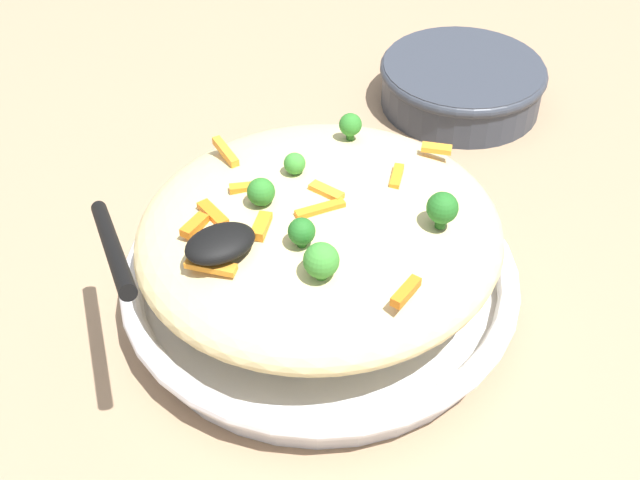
# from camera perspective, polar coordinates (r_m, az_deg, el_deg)

# --- Properties ---
(ground_plane) EXTENTS (2.40, 2.40, 0.00)m
(ground_plane) POSITION_cam_1_polar(r_m,az_deg,el_deg) (0.75, 0.00, -4.07)
(ground_plane) COLOR #9E7F60
(serving_bowl) EXTENTS (0.35, 0.35, 0.04)m
(serving_bowl) POSITION_cam_1_polar(r_m,az_deg,el_deg) (0.74, 0.00, -2.78)
(serving_bowl) COLOR silver
(serving_bowl) RESTS_ON ground_plane
(pasta_mound) EXTENTS (0.31, 0.30, 0.08)m
(pasta_mound) POSITION_cam_1_polar(r_m,az_deg,el_deg) (0.70, 0.00, 0.51)
(pasta_mound) COLOR #DBC689
(pasta_mound) RESTS_ON serving_bowl
(carrot_piece_0) EXTENTS (0.01, 0.03, 0.01)m
(carrot_piece_0) POSITION_cam_1_polar(r_m,az_deg,el_deg) (0.67, -7.36, 1.81)
(carrot_piece_0) COLOR orange
(carrot_piece_0) RESTS_ON pasta_mound
(carrot_piece_1) EXTENTS (0.04, 0.01, 0.01)m
(carrot_piece_1) POSITION_cam_1_polar(r_m,az_deg,el_deg) (0.66, 0.01, 2.15)
(carrot_piece_1) COLOR orange
(carrot_piece_1) RESTS_ON pasta_mound
(carrot_piece_2) EXTENTS (0.03, 0.03, 0.01)m
(carrot_piece_2) POSITION_cam_1_polar(r_m,az_deg,el_deg) (0.70, 5.28, 4.35)
(carrot_piece_2) COLOR orange
(carrot_piece_2) RESTS_ON pasta_mound
(carrot_piece_3) EXTENTS (0.03, 0.02, 0.01)m
(carrot_piece_3) POSITION_cam_1_polar(r_m,az_deg,el_deg) (0.69, -5.07, 3.61)
(carrot_piece_3) COLOR orange
(carrot_piece_3) RESTS_ON pasta_mound
(carrot_piece_4) EXTENTS (0.02, 0.03, 0.01)m
(carrot_piece_4) POSITION_cam_1_polar(r_m,az_deg,el_deg) (0.67, 0.56, 3.18)
(carrot_piece_4) COLOR orange
(carrot_piece_4) RESTS_ON pasta_mound
(carrot_piece_5) EXTENTS (0.03, 0.04, 0.01)m
(carrot_piece_5) POSITION_cam_1_polar(r_m,az_deg,el_deg) (0.63, -7.50, -1.79)
(carrot_piece_5) COLOR orange
(carrot_piece_5) RESTS_ON pasta_mound
(carrot_piece_6) EXTENTS (0.01, 0.04, 0.01)m
(carrot_piece_6) POSITION_cam_1_polar(r_m,az_deg,el_deg) (0.74, -6.49, 6.03)
(carrot_piece_6) COLOR orange
(carrot_piece_6) RESTS_ON pasta_mound
(carrot_piece_7) EXTENTS (0.03, 0.03, 0.01)m
(carrot_piece_7) POSITION_cam_1_polar(r_m,az_deg,el_deg) (0.74, 8.00, 6.24)
(carrot_piece_7) COLOR orange
(carrot_piece_7) RESTS_ON pasta_mound
(carrot_piece_8) EXTENTS (0.03, 0.03, 0.01)m
(carrot_piece_8) POSITION_cam_1_polar(r_m,az_deg,el_deg) (0.65, -4.04, 0.96)
(carrot_piece_8) COLOR orange
(carrot_piece_8) RESTS_ON pasta_mound
(carrot_piece_9) EXTENTS (0.03, 0.02, 0.01)m
(carrot_piece_9) POSITION_cam_1_polar(r_m,az_deg,el_deg) (0.66, -8.60, 0.99)
(carrot_piece_9) COLOR orange
(carrot_piece_9) RESTS_ON pasta_mound
(carrot_piece_10) EXTENTS (0.03, 0.02, 0.01)m
(carrot_piece_10) POSITION_cam_1_polar(r_m,az_deg,el_deg) (0.60, 5.91, -3.55)
(carrot_piece_10) COLOR orange
(carrot_piece_10) RESTS_ON pasta_mound
(broccoli_floret_0) EXTENTS (0.03, 0.03, 0.03)m
(broccoli_floret_0) POSITION_cam_1_polar(r_m,az_deg,el_deg) (0.65, 8.38, 2.16)
(broccoli_floret_0) COLOR #205B1C
(broccoli_floret_0) RESTS_ON pasta_mound
(broccoli_floret_1) EXTENTS (0.03, 0.03, 0.03)m
(broccoli_floret_1) POSITION_cam_1_polar(r_m,az_deg,el_deg) (0.60, 0.09, -1.43)
(broccoli_floret_1) COLOR #377928
(broccoli_floret_1) RESTS_ON pasta_mound
(broccoli_floret_2) EXTENTS (0.02, 0.02, 0.02)m
(broccoli_floret_2) POSITION_cam_1_polar(r_m,az_deg,el_deg) (0.69, -1.89, 5.19)
(broccoli_floret_2) COLOR #377928
(broccoli_floret_2) RESTS_ON pasta_mound
(broccoli_floret_3) EXTENTS (0.02, 0.02, 0.03)m
(broccoli_floret_3) POSITION_cam_1_polar(r_m,az_deg,el_deg) (0.62, -1.27, 0.56)
(broccoli_floret_3) COLOR #205B1C
(broccoli_floret_3) RESTS_ON pasta_mound
(broccoli_floret_4) EXTENTS (0.02, 0.02, 0.03)m
(broccoli_floret_4) POSITION_cam_1_polar(r_m,az_deg,el_deg) (0.66, -4.06, 3.29)
(broccoli_floret_4) COLOR #296820
(broccoli_floret_4) RESTS_ON pasta_mound
(broccoli_floret_5) EXTENTS (0.02, 0.02, 0.03)m
(broccoli_floret_5) POSITION_cam_1_polar(r_m,az_deg,el_deg) (0.75, 2.10, 7.88)
(broccoli_floret_5) COLOR #296820
(broccoli_floret_5) RESTS_ON pasta_mound
(serving_spoon) EXTENTS (0.13, 0.16, 0.07)m
(serving_spoon) POSITION_cam_1_polar(r_m,az_deg,el_deg) (0.62, -9.53, -0.19)
(serving_spoon) COLOR black
(serving_spoon) RESTS_ON pasta_mound
(companion_bowl) EXTENTS (0.19, 0.19, 0.05)m
(companion_bowl) POSITION_cam_1_polar(r_m,az_deg,el_deg) (1.01, 9.70, 10.66)
(companion_bowl) COLOR #333842
(companion_bowl) RESTS_ON ground_plane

